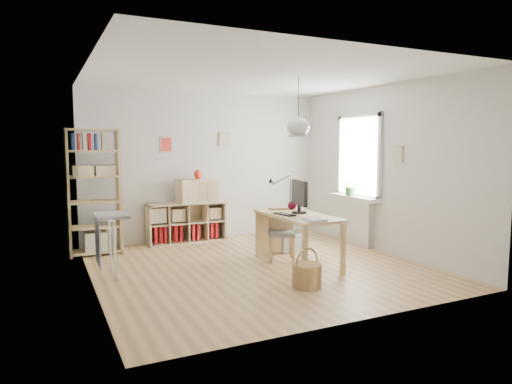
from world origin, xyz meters
name	(u,v)px	position (x,y,z in m)	size (l,w,h in m)	color
ground	(259,267)	(0.00, 0.00, 0.00)	(4.50, 4.50, 0.00)	tan
room_shell	(298,127)	(0.55, -0.15, 2.00)	(4.50, 4.50, 4.50)	white
window_unit	(359,156)	(2.23, 0.60, 1.55)	(0.07, 1.16, 1.46)	white
radiator	(356,222)	(2.19, 0.60, 0.40)	(0.10, 0.80, 0.80)	silver
windowsill	(354,198)	(2.14, 0.60, 0.83)	(0.22, 1.20, 0.06)	white
desk	(297,221)	(0.55, -0.15, 0.66)	(0.70, 1.50, 0.75)	tan
cube_shelf	(185,226)	(-0.47, 2.08, 0.30)	(1.40, 0.38, 0.72)	beige
tall_bookshelf	(93,187)	(-2.04, 1.80, 1.09)	(0.80, 0.38, 2.00)	tan
side_table	(106,228)	(-2.04, 0.35, 0.67)	(0.40, 0.55, 0.85)	#959598
chair	(281,230)	(0.50, 0.24, 0.45)	(0.50, 0.50, 0.78)	#959598
wicker_basket	(307,275)	(0.12, -1.11, 0.16)	(0.36, 0.36, 0.50)	#B0854F
storage_chest	(285,238)	(0.87, 0.81, 0.19)	(0.70, 0.74, 0.57)	#B7B7B3
monitor	(299,195)	(0.63, -0.06, 1.02)	(0.22, 0.55, 0.48)	black
keyboard	(284,214)	(0.35, -0.12, 0.76)	(0.14, 0.37, 0.02)	black
task_lamp	(280,188)	(0.59, 0.46, 1.08)	(0.45, 0.17, 0.48)	black
yarn_ball	(292,205)	(0.71, 0.28, 0.82)	(0.13, 0.13, 0.13)	#4A091A
paper_tray	(314,220)	(0.46, -0.73, 0.76)	(0.24, 0.30, 0.03)	white
drawer_chest	(197,191)	(-0.24, 2.04, 0.93)	(0.72, 0.33, 0.41)	beige
red_vase	(198,174)	(-0.22, 2.04, 1.22)	(0.14, 0.14, 0.17)	#A81D0E
potted_plant	(351,185)	(2.12, 0.68, 1.04)	(0.33, 0.28, 0.36)	#2F712A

